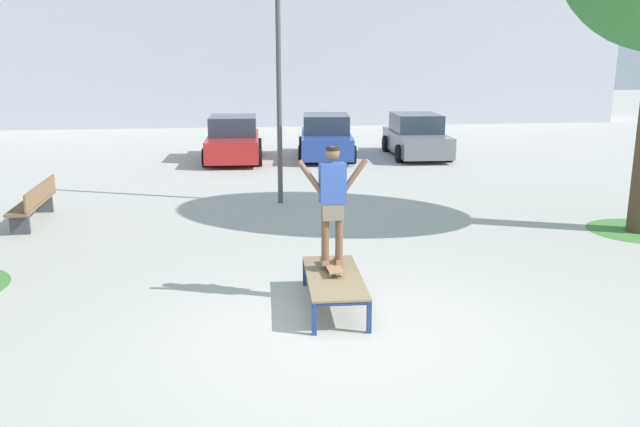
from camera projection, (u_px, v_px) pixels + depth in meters
name	position (u px, v px, depth m)	size (l,w,h in m)	color
ground_plane	(345.00, 334.00, 8.23)	(120.00, 120.00, 0.00)	#B7B5AD
skate_box	(334.00, 279.00, 9.04)	(0.84, 1.93, 0.46)	navy
skateboard	(332.00, 265.00, 9.25)	(0.22, 0.81, 0.09)	#9E754C
skater	(332.00, 197.00, 9.02)	(1.00, 0.29, 1.69)	brown
grass_patch_near_right	(640.00, 231.00, 13.14)	(2.07, 2.07, 0.01)	#47893D
car_red	(233.00, 140.00, 22.10)	(2.04, 4.26, 1.50)	red
car_blue	(326.00, 138.00, 22.71)	(2.26, 4.36, 1.50)	#28479E
car_grey	(416.00, 137.00, 22.99)	(2.09, 4.29, 1.50)	slate
park_bench	(34.00, 202.00, 13.72)	(0.51, 2.41, 0.83)	brown
light_post	(278.00, 40.00, 14.82)	(0.36, 0.36, 5.83)	#4C4C51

